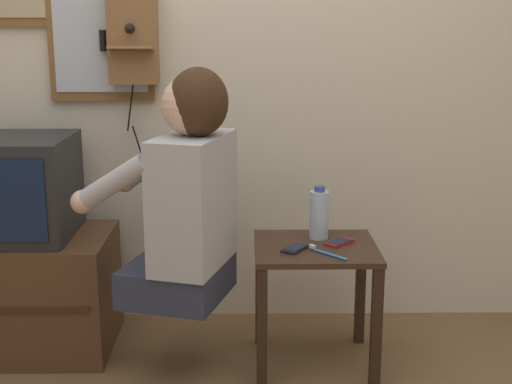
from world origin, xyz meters
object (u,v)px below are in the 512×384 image
(cell_phone_spare, at_px, (339,242))
(toothbrush, at_px, (326,253))
(person, at_px, (187,193))
(wall_phone_antique, at_px, (133,35))
(cell_phone_held, at_px, (295,248))
(wall_mirror, at_px, (99,8))
(water_bottle, at_px, (319,214))
(television, at_px, (15,187))

(cell_phone_spare, distance_m, toothbrush, 0.15)
(person, bearing_deg, wall_phone_antique, 42.74)
(person, height_order, cell_phone_held, person)
(wall_mirror, bearing_deg, water_bottle, -22.76)
(wall_mirror, height_order, toothbrush, wall_mirror)
(television, bearing_deg, water_bottle, -3.63)
(wall_phone_antique, xyz_separation_m, wall_mirror, (-0.15, 0.04, 0.11))
(wall_phone_antique, bearing_deg, television, -149.95)
(person, distance_m, cell_phone_spare, 0.64)
(wall_mirror, bearing_deg, person, -54.41)
(wall_mirror, distance_m, toothbrush, 1.43)
(cell_phone_spare, bearing_deg, wall_mirror, -160.18)
(person, height_order, wall_mirror, wall_mirror)
(water_bottle, bearing_deg, wall_phone_antique, 155.95)
(television, xyz_separation_m, cell_phone_held, (1.14, -0.23, -0.19))
(cell_phone_held, distance_m, toothbrush, 0.12)
(toothbrush, bearing_deg, water_bottle, 49.43)
(person, bearing_deg, cell_phone_spare, -63.62)
(wall_phone_antique, height_order, cell_phone_spare, wall_phone_antique)
(water_bottle, relative_size, toothbrush, 1.48)
(wall_phone_antique, relative_size, cell_phone_spare, 6.31)
(person, xyz_separation_m, television, (-0.73, 0.26, -0.03))
(television, bearing_deg, person, -19.67)
(person, height_order, television, person)
(cell_phone_spare, relative_size, water_bottle, 0.60)
(television, xyz_separation_m, wall_mirror, (0.32, 0.31, 0.72))
(television, bearing_deg, cell_phone_held, -11.53)
(television, relative_size, cell_phone_spare, 3.57)
(cell_phone_held, relative_size, cell_phone_spare, 1.05)
(wall_phone_antique, relative_size, cell_phone_held, 6.02)
(television, xyz_separation_m, wall_phone_antique, (0.47, 0.27, 0.60))
(wall_phone_antique, xyz_separation_m, toothbrush, (0.79, -0.56, -0.80))
(toothbrush, bearing_deg, television, 124.90)
(wall_phone_antique, bearing_deg, toothbrush, -35.35)
(television, height_order, cell_phone_spare, television)
(wall_mirror, xyz_separation_m, cell_phone_spare, (1.00, -0.47, -0.91))
(person, bearing_deg, toothbrush, -76.66)
(cell_phone_spare, xyz_separation_m, water_bottle, (-0.08, 0.08, 0.10))
(television, height_order, water_bottle, television)
(wall_phone_antique, distance_m, water_bottle, 1.11)
(wall_mirror, xyz_separation_m, toothbrush, (0.93, -0.60, -0.91))
(person, bearing_deg, television, 86.76)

